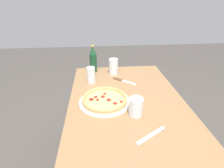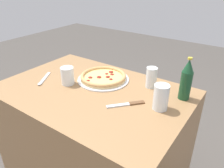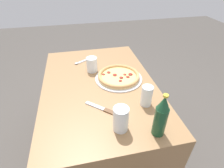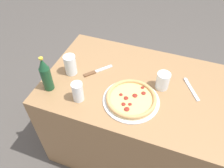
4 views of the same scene
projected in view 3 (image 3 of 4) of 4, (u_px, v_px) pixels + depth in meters
name	position (u px, v px, depth m)	size (l,w,h in m)	color
ground_plane	(102.00, 148.00, 1.65)	(8.00, 8.00, 0.00)	#4C4742
table	(101.00, 121.00, 1.43)	(1.14, 0.77, 0.75)	#997047
pizza_salami	(119.00, 76.00, 1.25)	(0.34, 0.34, 0.04)	silver
glass_cola	(92.00, 65.00, 1.32)	(0.08, 0.08, 0.11)	white
glass_mango_juice	(121.00, 119.00, 0.85)	(0.08, 0.08, 0.14)	white
glass_red_wine	(147.00, 96.00, 1.01)	(0.07, 0.07, 0.13)	white
beer_bottle	(161.00, 116.00, 0.80)	(0.06, 0.06, 0.24)	#194728
knife	(103.00, 109.00, 1.00)	(0.16, 0.17, 0.01)	brown
spoon	(83.00, 61.00, 1.47)	(0.12, 0.18, 0.01)	silver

